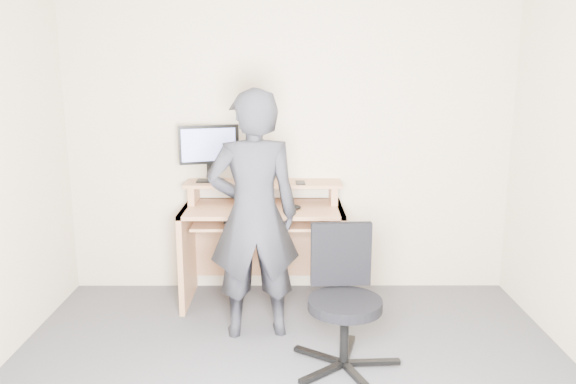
{
  "coord_description": "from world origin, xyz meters",
  "views": [
    {
      "loc": [
        -0.02,
        -2.64,
        1.76
      ],
      "look_at": [
        -0.01,
        1.05,
        0.95
      ],
      "focal_mm": 35.0,
      "sensor_mm": 36.0,
      "label": 1
    }
  ],
  "objects_px": {
    "person": "(254,216)",
    "monitor": "(209,148)",
    "office_chair": "(343,293)",
    "desk": "(263,230)"
  },
  "relations": [
    {
      "from": "person",
      "to": "monitor",
      "type": "bearing_deg",
      "value": -70.26
    },
    {
      "from": "monitor",
      "to": "office_chair",
      "type": "distance_m",
      "value": 1.62
    },
    {
      "from": "desk",
      "to": "office_chair",
      "type": "distance_m",
      "value": 1.16
    },
    {
      "from": "desk",
      "to": "person",
      "type": "relative_size",
      "value": 0.73
    },
    {
      "from": "desk",
      "to": "office_chair",
      "type": "bearing_deg",
      "value": -63.44
    },
    {
      "from": "desk",
      "to": "person",
      "type": "distance_m",
      "value": 0.69
    },
    {
      "from": "desk",
      "to": "office_chair",
      "type": "relative_size",
      "value": 1.44
    },
    {
      "from": "office_chair",
      "to": "desk",
      "type": "bearing_deg",
      "value": 113.44
    },
    {
      "from": "office_chair",
      "to": "person",
      "type": "xyz_separation_m",
      "value": [
        -0.55,
        0.41,
        0.37
      ]
    },
    {
      "from": "person",
      "to": "desk",
      "type": "bearing_deg",
      "value": -101.59
    }
  ]
}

